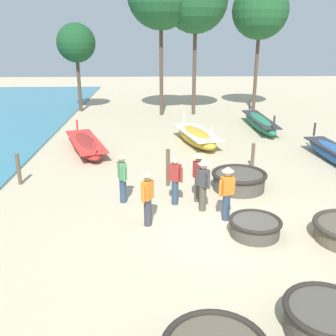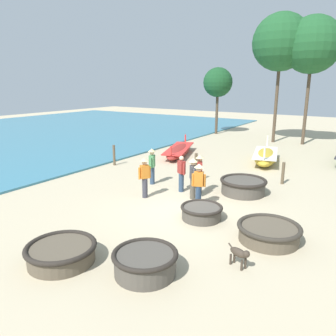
% 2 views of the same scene
% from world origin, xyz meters
% --- Properties ---
extents(ground_plane, '(80.00, 80.00, 0.00)m').
position_xyz_m(ground_plane, '(0.00, 0.00, 0.00)').
color(ground_plane, '#BCAD8C').
extents(coracle_front_right, '(1.45, 1.45, 0.47)m').
position_xyz_m(coracle_front_right, '(0.93, -0.48, 0.26)').
color(coracle_front_right, '#4C473F').
rests_on(coracle_front_right, ground).
extents(coracle_front_left, '(1.63, 1.63, 0.59)m').
position_xyz_m(coracle_front_left, '(1.34, -4.23, 0.32)').
color(coracle_front_left, '#4C473F').
rests_on(coracle_front_left, ground).
extents(coracle_upturned, '(1.95, 1.95, 0.64)m').
position_xyz_m(coracle_upturned, '(1.17, 2.85, 0.35)').
color(coracle_upturned, '#4C473F').
rests_on(coracle_upturned, ground).
extents(long_boat_green_hull, '(2.75, 5.02, 1.01)m').
position_xyz_m(long_boat_green_hull, '(-5.05, 7.84, 0.30)').
color(long_boat_green_hull, maroon).
rests_on(long_boat_green_hull, ground).
extents(long_boat_blue_hull, '(1.03, 5.53, 1.28)m').
position_xyz_m(long_boat_blue_hull, '(4.22, 11.95, 0.37)').
color(long_boat_blue_hull, '#237551').
rests_on(long_boat_blue_hull, ground).
extents(long_boat_white_hull, '(2.24, 4.39, 1.31)m').
position_xyz_m(long_boat_white_hull, '(0.26, 8.86, 0.38)').
color(long_boat_white_hull, gold).
rests_on(long_boat_white_hull, ground).
extents(fisherman_standing_right, '(0.36, 0.47, 1.67)m').
position_xyz_m(fisherman_standing_right, '(-2.00, 0.19, 0.96)').
color(fisherman_standing_right, '#383842').
rests_on(fisherman_standing_right, ground).
extents(fisherman_hauling, '(0.36, 0.50, 1.67)m').
position_xyz_m(fisherman_hauling, '(-2.84, 1.85, 0.96)').
color(fisherman_hauling, '#2D425B').
rests_on(fisherman_hauling, ground).
extents(fisherman_by_coracle, '(0.47, 0.36, 1.57)m').
position_xyz_m(fisherman_by_coracle, '(-1.15, 1.65, 0.84)').
color(fisherman_by_coracle, '#2D425B').
rests_on(fisherman_by_coracle, ground).
extents(fisherman_crouching, '(0.39, 0.43, 1.67)m').
position_xyz_m(fisherman_crouching, '(-0.32, 1.15, 0.96)').
color(fisherman_crouching, '#4C473D').
rests_on(fisherman_crouching, ground).
extents(fisherman_with_hat, '(0.36, 0.48, 1.67)m').
position_xyz_m(fisherman_with_hat, '(-0.39, 1.85, 0.96)').
color(fisherman_with_hat, '#4C473D').
rests_on(fisherman_with_hat, ground).
extents(fisherman_standing_left, '(0.50, 0.36, 1.67)m').
position_xyz_m(fisherman_standing_left, '(0.30, 0.47, 0.96)').
color(fisherman_standing_left, '#2D425B').
rests_on(fisherman_standing_left, ground).
extents(mooring_post_shoreline, '(0.14, 0.14, 1.37)m').
position_xyz_m(mooring_post_shoreline, '(-1.33, 3.27, 0.69)').
color(mooring_post_shoreline, brown).
rests_on(mooring_post_shoreline, ground).
extents(mooring_post_inland, '(0.14, 0.14, 1.03)m').
position_xyz_m(mooring_post_inland, '(2.20, 5.16, 0.51)').
color(mooring_post_inland, brown).
rests_on(mooring_post_inland, ground).
extents(mooring_post_mid_beach, '(0.14, 0.14, 1.16)m').
position_xyz_m(mooring_post_mid_beach, '(-6.74, 3.58, 0.58)').
color(mooring_post_mid_beach, brown).
rests_on(mooring_post_mid_beach, ground).
extents(tree_rightmost, '(2.59, 2.59, 5.89)m').
position_xyz_m(tree_rightmost, '(-7.02, 17.67, 4.57)').
color(tree_rightmost, '#4C3D2D').
rests_on(tree_rightmost, ground).
extents(tree_right_mid, '(3.72, 3.72, 8.48)m').
position_xyz_m(tree_right_mid, '(5.21, 17.58, 6.60)').
color(tree_right_mid, '#4C3D2D').
rests_on(tree_right_mid, ground).
extents(tree_leftmost, '(4.03, 4.03, 9.17)m').
position_xyz_m(tree_leftmost, '(0.82, 16.34, 7.14)').
color(tree_leftmost, '#4C3D2D').
rests_on(tree_leftmost, ground).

